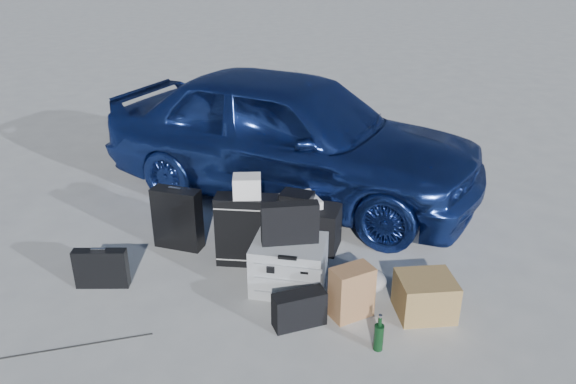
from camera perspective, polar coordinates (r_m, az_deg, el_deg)
The scene contains 16 objects.
ground at distance 4.19m, azimuth -3.85°, elevation -12.53°, with size 60.00×60.00×0.00m, color #ACADA8.
car at distance 5.80m, azimuth 0.22°, elevation 5.88°, with size 1.58×3.93×1.34m, color #233E92.
pelican_case at distance 4.39m, azimuth 0.11°, elevation -7.41°, with size 0.55×0.45×0.40m, color #929597.
laptop_bag at distance 4.21m, azimuth 0.19°, elevation -3.18°, with size 0.43×0.11×0.32m, color black.
briefcase at distance 4.66m, azimuth -18.44°, elevation -7.38°, with size 0.41×0.09×0.32m, color black.
suitcase_left at distance 5.00m, azimuth -11.16°, elevation -2.66°, with size 0.43×0.15×0.55m, color black.
suitcase_right at distance 4.67m, azimuth -4.18°, elevation -3.91°, with size 0.51×0.18×0.61m, color black.
white_carton at distance 4.50m, azimuth -4.19°, elevation 0.58°, with size 0.22×0.18×0.18m, color silver.
duffel_bag at distance 4.98m, azimuth 0.79°, elevation -3.37°, with size 0.77×0.33×0.39m, color black.
flat_box_white at distance 4.87m, azimuth 0.69°, elevation -1.04°, with size 0.41×0.31×0.07m, color silver.
flat_box_black at distance 4.83m, azimuth 0.90°, elevation -0.43°, with size 0.27×0.20×0.06m, color black.
kraft_bag at distance 4.11m, azimuth 6.49°, elevation -10.08°, with size 0.30×0.18×0.39m, color #9C6644.
cardboard_box at distance 4.25m, azimuth 13.76°, elevation -10.23°, with size 0.40×0.35×0.30m, color olive.
plastic_bag at distance 4.46m, azimuth 7.89°, elevation -8.84°, with size 0.33×0.28×0.18m, color silver.
messenger_bag at distance 4.04m, azimuth 1.15°, elevation -11.82°, with size 0.37×0.14×0.26m, color black.
green_bottle at distance 3.87m, azimuth 9.22°, elevation -13.97°, with size 0.07×0.07×0.26m, color black.
Camera 1 is at (0.44, -3.32, 2.52)m, focal length 35.00 mm.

